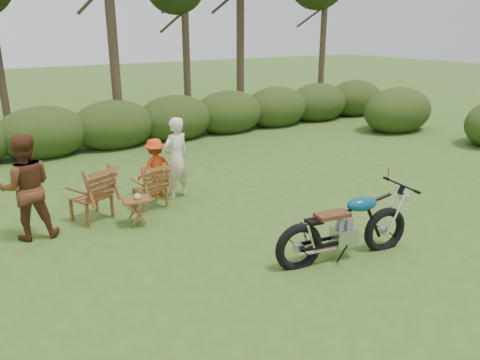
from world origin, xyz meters
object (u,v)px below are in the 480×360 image
lawn_chair_left (93,219)px  adult_a (178,197)px  lawn_chair_right (151,206)px  cup (137,197)px  adult_b (34,237)px  motorcycle (342,257)px  side_table (137,212)px  child (157,195)px

lawn_chair_left → adult_a: size_ratio=0.60×
lawn_chair_right → cup: (-0.53, -0.76, 0.55)m
lawn_chair_right → lawn_chair_left: lawn_chair_left is taller
adult_a → adult_b: (-2.95, -0.48, 0.00)m
motorcycle → lawn_chair_right: size_ratio=2.42×
lawn_chair_left → side_table: lawn_chair_left is taller
adult_b → lawn_chair_left: bearing=-159.0°
adult_b → side_table: bearing=172.5°
motorcycle → side_table: (-2.28, 2.92, 0.25)m
lawn_chair_left → lawn_chair_right: bearing=158.0°
side_table → adult_b: adult_b is taller
lawn_chair_right → child: 0.65m
side_table → adult_a: 1.58m
lawn_chair_left → motorcycle: bearing=106.2°
lawn_chair_right → adult_b: adult_b is taller
lawn_chair_left → child: child is taller
side_table → child: size_ratio=0.40×
lawn_chair_right → child: bearing=-129.5°
lawn_chair_right → lawn_chair_left: 1.16m
lawn_chair_left → cup: (0.63, -0.76, 0.55)m
side_table → adult_b: 1.79m
lawn_chair_left → child: size_ratio=0.83×
adult_b → adult_a: bearing=-163.1°
adult_b → child: bearing=-155.4°
side_table → adult_b: size_ratio=0.28×
lawn_chair_right → adult_a: 0.73m
adult_a → adult_b: size_ratio=0.95×
lawn_chair_right → cup: bearing=49.4°
adult_a → motorcycle: bearing=88.5°
motorcycle → lawn_chair_left: bearing=137.6°
motorcycle → side_table: size_ratio=4.42×
cup → lawn_chair_right: bearing=54.9°
child → cup: bearing=53.3°
motorcycle → cup: bearing=137.3°
adult_a → child: adult_a is taller
adult_b → cup: bearing=171.6°
adult_b → child: size_ratio=1.45×
cup → adult_b: (-1.73, 0.50, -0.55)m
cup → adult_b: 1.88m
adult_b → child: (2.62, 0.80, 0.00)m
motorcycle → child: size_ratio=1.79×
lawn_chair_left → side_table: (0.61, -0.72, 0.25)m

